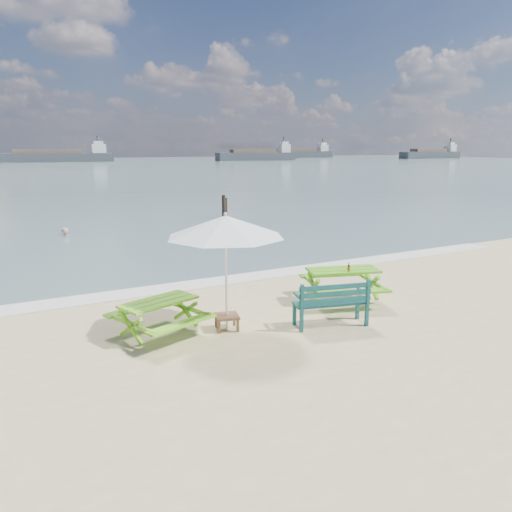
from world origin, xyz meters
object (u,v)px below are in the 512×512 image
patio_umbrella (225,226)px  beer_bottle (349,268)px  side_table (227,322)px  picnic_table_right (343,286)px  picnic_table_left (160,319)px  park_bench (330,312)px  swimmer (65,246)px

patio_umbrella → beer_bottle: 3.50m
side_table → patio_umbrella: (0.00, 0.00, 1.99)m
picnic_table_right → patio_umbrella: patio_umbrella is taller
picnic_table_left → side_table: picnic_table_left is taller
picnic_table_right → side_table: bearing=-172.9°
picnic_table_left → patio_umbrella: size_ratio=0.71×
picnic_table_right → beer_bottle: 0.55m
picnic_table_right → park_bench: 1.76m
park_bench → beer_bottle: (1.23, 0.97, 0.58)m
park_bench → side_table: bearing=158.3°
picnic_table_left → picnic_table_right: picnic_table_right is taller
park_bench → swimmer: 14.59m
park_bench → patio_umbrella: 2.86m
picnic_table_left → picnic_table_right: size_ratio=0.91×
beer_bottle → park_bench: bearing=-141.8°
picnic_table_left → swimmer: picnic_table_left is taller
side_table → beer_bottle: bearing=2.8°
picnic_table_left → park_bench: 3.53m
beer_bottle → swimmer: (-4.58, 13.21, -1.35)m
picnic_table_right → side_table: picnic_table_right is taller
side_table → picnic_table_right: bearing=7.1°
swimmer → park_bench: bearing=-76.7°
patio_umbrella → side_table: bearing=-135.0°
park_bench → beer_bottle: size_ratio=7.21×
park_bench → patio_umbrella: size_ratio=0.56×
side_table → patio_umbrella: size_ratio=0.20×
park_bench → swimmer: size_ratio=1.02×
side_table → swimmer: swimmer is taller
picnic_table_left → patio_umbrella: (1.31, -0.34, 1.80)m
picnic_table_right → swimmer: 13.78m
picnic_table_left → beer_bottle: (4.56, -0.18, 0.53)m
park_bench → beer_bottle: bearing=38.2°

